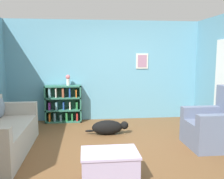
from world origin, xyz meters
name	(u,v)px	position (x,y,z in m)	size (l,w,h in m)	color
ground_plane	(114,149)	(0.00, 0.00, 0.00)	(14.00, 14.00, 0.00)	brown
wall_back	(104,71)	(0.00, 2.25, 1.30)	(5.60, 0.13, 2.60)	#609EB7
bookshelf	(63,104)	(-1.08, 2.05, 0.46)	(0.92, 0.30, 0.95)	#2D6B56
recliner_chair	(216,126)	(1.90, -0.05, 0.39)	(0.92, 0.86, 1.12)	slate
coffee_table	(110,165)	(-0.20, -1.13, 0.22)	(0.77, 0.53, 0.42)	#ADA3CC
dog	(109,127)	(-0.02, 0.88, 0.16)	(0.94, 0.28, 0.31)	black
vase	(68,79)	(-0.94, 2.03, 1.10)	(0.11, 0.11, 0.27)	silver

